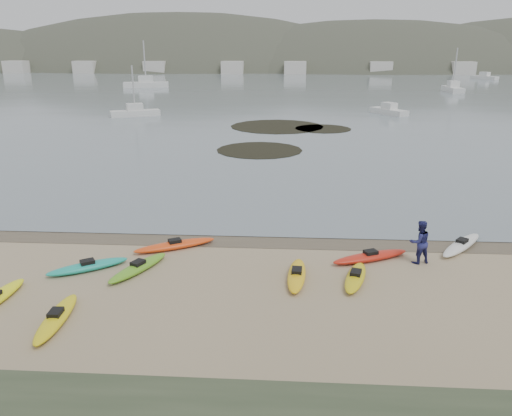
{
  "coord_description": "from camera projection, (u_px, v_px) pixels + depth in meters",
  "views": [
    {
      "loc": [
        1.42,
        -22.59,
        8.9
      ],
      "look_at": [
        0.0,
        0.0,
        1.5
      ],
      "focal_mm": 35.0,
      "sensor_mm": 36.0,
      "label": 1
    }
  ],
  "objects": [
    {
      "name": "ground",
      "position": [
        256.0,
        237.0,
        24.28
      ],
      "size": [
        600.0,
        600.0,
        0.0
      ],
      "primitive_type": "plane",
      "color": "tan",
      "rests_on": "ground"
    },
    {
      "name": "far_town",
      "position": [
        303.0,
        68.0,
        160.86
      ],
      "size": [
        199.0,
        5.0,
        4.0
      ],
      "color": "beige",
      "rests_on": "ground"
    },
    {
      "name": "wet_sand",
      "position": [
        256.0,
        239.0,
        23.99
      ],
      "size": [
        60.0,
        60.0,
        0.0
      ],
      "primitive_type": "plane",
      "color": "brown",
      "rests_on": "ground"
    },
    {
      "name": "far_hills",
      "position": [
        377.0,
        107.0,
        210.89
      ],
      "size": [
        550.0,
        135.0,
        80.0
      ],
      "color": "#384235",
      "rests_on": "ground"
    },
    {
      "name": "kelp_mats",
      "position": [
        282.0,
        132.0,
        53.31
      ],
      "size": [
        13.61,
        22.8,
        0.04
      ],
      "color": "black",
      "rests_on": "water"
    },
    {
      "name": "moored_boats",
      "position": [
        310.0,
        87.0,
        103.6
      ],
      "size": [
        92.96,
        85.32,
        1.36
      ],
      "color": "silver",
      "rests_on": "ground"
    },
    {
      "name": "water",
      "position": [
        286.0,
        60.0,
        308.87
      ],
      "size": [
        1200.0,
        1200.0,
        0.0
      ],
      "primitive_type": "plane",
      "color": "slate",
      "rests_on": "ground"
    },
    {
      "name": "kayaks",
      "position": [
        226.0,
        269.0,
        20.42
      ],
      "size": [
        20.58,
        10.83,
        0.34
      ],
      "color": "yellow",
      "rests_on": "ground"
    },
    {
      "name": "person_east",
      "position": [
        420.0,
        242.0,
        21.16
      ],
      "size": [
        1.1,
        0.97,
        1.91
      ],
      "primitive_type": "imported",
      "rotation": [
        0.0,
        0.0,
        3.45
      ],
      "color": "navy",
      "rests_on": "ground"
    }
  ]
}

